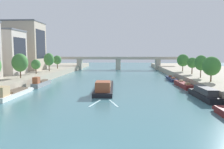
# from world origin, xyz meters

# --- Properties ---
(barge_midriver) EXTENTS (5.62, 23.64, 3.23)m
(barge_midriver) POSITION_xyz_m (-1.22, 37.28, 0.92)
(barge_midriver) COLOR black
(barge_midriver) RESTS_ON ground
(wake_behind_barge) EXTENTS (5.59, 6.04, 0.03)m
(wake_behind_barge) POSITION_xyz_m (0.16, 23.06, 0.01)
(wake_behind_barge) COLOR silver
(wake_behind_barge) RESTS_ON ground
(moored_boat_left_far) EXTENTS (3.06, 14.84, 2.97)m
(moored_boat_left_far) POSITION_xyz_m (-21.01, 27.80, 0.86)
(moored_boat_left_far) COLOR silver
(moored_boat_left_far) RESTS_ON ground
(moored_boat_left_near) EXTENTS (2.12, 10.80, 3.08)m
(moored_boat_left_near) POSITION_xyz_m (-20.58, 43.18, 0.95)
(moored_boat_left_near) COLOR gray
(moored_boat_left_near) RESTS_ON ground
(moored_boat_right_gap_after) EXTENTS (3.08, 13.07, 2.62)m
(moored_boat_right_gap_after) POSITION_xyz_m (21.07, 28.36, 1.10)
(moored_boat_right_gap_after) COLOR black
(moored_boat_right_gap_after) RESTS_ON ground
(moored_boat_right_near) EXTENTS (2.61, 13.69, 2.41)m
(moored_boat_right_near) POSITION_xyz_m (20.97, 44.42, 0.68)
(moored_boat_right_near) COLOR maroon
(moored_boat_right_near) RESTS_ON ground
(moored_boat_right_midway) EXTENTS (2.49, 12.65, 2.07)m
(moored_boat_right_midway) POSITION_xyz_m (20.90, 60.22, 0.52)
(moored_boat_right_midway) COLOR #1E284C
(moored_boat_right_midway) RESTS_ON ground
(tree_left_far) EXTENTS (4.59, 4.59, 7.26)m
(tree_left_far) POSITION_xyz_m (-26.86, 43.56, 6.91)
(tree_left_far) COLOR brown
(tree_left_far) RESTS_ON quay_left
(tree_left_by_lamp) EXTENTS (3.26, 3.26, 5.11)m
(tree_left_by_lamp) POSITION_xyz_m (-27.52, 56.32, 5.70)
(tree_left_by_lamp) COLOR brown
(tree_left_by_lamp) RESTS_ON quay_left
(tree_left_second) EXTENTS (4.05, 4.05, 7.37)m
(tree_left_second) POSITION_xyz_m (-26.83, 67.64, 7.13)
(tree_left_second) COLOR brown
(tree_left_second) RESTS_ON quay_left
(tree_left_nearest) EXTENTS (3.89, 3.89, 6.22)m
(tree_left_nearest) POSITION_xyz_m (-27.87, 81.57, 6.46)
(tree_left_nearest) COLOR brown
(tree_left_nearest) RESTS_ON quay_left
(tree_right_distant) EXTENTS (4.57, 4.57, 6.55)m
(tree_right_distant) POSITION_xyz_m (26.56, 39.15, 6.39)
(tree_right_distant) COLOR brown
(tree_right_distant) RESTS_ON quay_right
(tree_right_third) EXTENTS (3.81, 3.81, 6.78)m
(tree_right_third) POSITION_xyz_m (26.99, 48.18, 6.81)
(tree_right_third) COLOR brown
(tree_right_third) RESTS_ON quay_right
(tree_right_second) EXTENTS (3.59, 3.59, 5.87)m
(tree_right_second) POSITION_xyz_m (27.70, 59.02, 6.33)
(tree_right_second) COLOR brown
(tree_right_second) RESTS_ON quay_right
(tree_right_by_lamp) EXTENTS (4.71, 4.71, 6.93)m
(tree_right_by_lamp) POSITION_xyz_m (27.31, 69.96, 6.80)
(tree_right_by_lamp) COLOR brown
(tree_right_by_lamp) RESTS_ON quay_right
(building_left_tall) EXTENTS (15.26, 10.83, 15.36)m
(building_left_tall) POSITION_xyz_m (-39.29, 54.06, 10.03)
(building_left_tall) COLOR #BCB2A8
(building_left_tall) RESTS_ON quay_left
(building_left_far_end) EXTENTS (15.61, 12.65, 20.63)m
(building_left_far_end) POSITION_xyz_m (-39.29, 72.05, 12.67)
(building_left_far_end) COLOR #B2A38E
(building_left_far_end) RESTS_ON quay_left
(bridge_far) EXTENTS (69.78, 4.40, 7.46)m
(bridge_far) POSITION_xyz_m (0.00, 107.97, 4.86)
(bridge_far) COLOR #ADA899
(bridge_far) RESTS_ON ground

